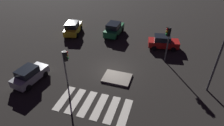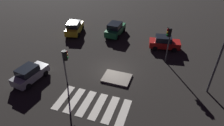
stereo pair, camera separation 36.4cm
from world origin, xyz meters
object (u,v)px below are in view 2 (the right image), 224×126
object	(u,v)px
traffic_island	(117,78)
car_yellow	(74,28)
car_silver	(30,74)
street_lamp	(223,47)
traffic_light_north	(169,37)
traffic_light_south	(65,59)
car_red	(164,43)
car_green	(115,29)

from	to	relation	value
traffic_island	car_yellow	world-z (taller)	car_yellow
car_silver	street_lamp	bearing A→B (deg)	-69.13
car_silver	traffic_light_north	world-z (taller)	traffic_light_north
traffic_light_north	traffic_light_south	world-z (taller)	traffic_light_north
car_yellow	traffic_light_north	bearing A→B (deg)	-117.20
street_lamp	traffic_light_south	bearing A→B (deg)	-166.42
car_red	car_silver	distance (m)	16.47
traffic_island	car_green	size ratio (longest dim) A/B	0.65
car_green	car_silver	xyz separation A→B (m)	(-4.84, -13.01, -0.11)
car_green	car_yellow	world-z (taller)	car_green
traffic_light_north	street_lamp	bearing A→B (deg)	103.89
traffic_island	car_silver	bearing A→B (deg)	-159.75
traffic_island	car_silver	size ratio (longest dim) A/B	0.72
car_green	car_red	distance (m)	7.51
car_silver	car_yellow	bearing A→B (deg)	13.28
traffic_light_south	street_lamp	distance (m)	13.63
car_red	street_lamp	xyz separation A→B (m)	(4.88, -7.19, 4.01)
traffic_island	car_red	world-z (taller)	car_red
traffic_island	car_green	xyz separation A→B (m)	(-3.39, 9.97, 0.84)
traffic_island	traffic_light_north	xyz separation A→B (m)	(4.33, 4.84, 3.16)
car_red	car_silver	bearing A→B (deg)	-147.34
car_red	car_silver	xyz separation A→B (m)	(-12.12, -11.15, -0.02)
car_yellow	car_silver	bearing A→B (deg)	173.42
car_silver	traffic_light_south	distance (m)	4.46
car_green	car_red	size ratio (longest dim) A/B	1.07
car_red	traffic_light_south	size ratio (longest dim) A/B	1.09
traffic_light_south	street_lamp	xyz separation A→B (m)	(13.11, 3.16, 2.00)
car_yellow	traffic_light_south	bearing A→B (deg)	-167.17
traffic_light_north	car_green	bearing A→B (deg)	-68.22
traffic_island	street_lamp	world-z (taller)	street_lamp
car_yellow	car_green	bearing A→B (deg)	-88.52
traffic_island	car_silver	world-z (taller)	car_silver
traffic_light_north	car_yellow	bearing A→B (deg)	-49.72
street_lamp	traffic_light_north	bearing A→B (deg)	138.51
car_red	street_lamp	bearing A→B (deg)	-65.82
traffic_light_north	street_lamp	size ratio (longest dim) A/B	0.61
car_green	traffic_light_north	xyz separation A→B (m)	(7.72, -5.13, 2.32)
traffic_light_north	car_silver	bearing A→B (deg)	-2.55
car_red	street_lamp	distance (m)	9.57
car_silver	car_yellow	xyz separation A→B (m)	(-1.12, 11.57, 0.09)
traffic_island	traffic_light_north	bearing A→B (deg)	48.14
car_green	traffic_island	bearing A→B (deg)	-158.74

